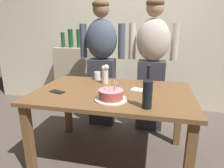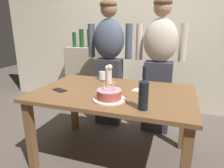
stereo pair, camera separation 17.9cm
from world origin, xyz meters
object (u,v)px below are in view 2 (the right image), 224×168
Objects in this scene: water_glass_near at (102,75)px; person_woman_cardigan at (159,65)px; birthday_cake at (109,95)px; person_man_bearded at (109,62)px; cell_phone at (60,90)px; napkin_stack at (140,91)px; flower_vase at (109,73)px; wine_bottle at (143,93)px.

person_woman_cardigan is (0.61, 0.38, 0.09)m from water_glass_near.
person_woman_cardigan reaches higher than birthday_cake.
cell_phone is at bearing 78.24° from person_man_bearded.
cell_phone is 1.08× the size of napkin_stack.
water_glass_near is at bearing 116.28° from birthday_cake.
birthday_cake is 1.30× the size of flower_vase.
person_man_bearded is at bearing 0.00° from person_woman_cardigan.
birthday_cake is 0.34m from wine_bottle.
napkin_stack is 0.70m from person_woman_cardigan.
birthday_cake is 0.69m from water_glass_near.
flower_vase reaches higher than cell_phone.
person_man_bearded is (0.19, 0.91, 0.13)m from cell_phone.
water_glass_near is 0.21m from flower_vase.
wine_bottle reaches higher than cell_phone.
water_glass_near reaches higher than cell_phone.
birthday_cake is 0.55m from cell_phone.
birthday_cake is 0.17× the size of person_man_bearded.
flower_vase is (0.37, 0.39, 0.11)m from cell_phone.
person_woman_cardigan reaches higher than napkin_stack.
person_man_bearded is at bearing 109.13° from flower_vase.
flower_vase is 0.13× the size of person_man_bearded.
person_woman_cardigan is (0.85, 0.91, 0.13)m from cell_phone.
flower_vase is at bearing 47.47° from person_woman_cardigan.
wine_bottle is 1.29m from person_man_bearded.
wine_bottle is 2.48× the size of napkin_stack.
napkin_stack is 0.08× the size of person_woman_cardigan.
water_glass_near is 0.44× the size of flower_vase.
birthday_cake is at bearing -70.00° from flower_vase.
wine_bottle reaches higher than flower_vase.
cell_phone is 1.25m from person_woman_cardigan.
wine_bottle is 2.30× the size of cell_phone.
water_glass_near is 0.06× the size of person_man_bearded.
cell_phone and napkin_stack have the same top height.
person_woman_cardigan is (0.66, 0.00, 0.00)m from person_man_bearded.
cell_phone is at bearing -114.08° from water_glass_near.
water_glass_near is 0.39m from person_man_bearded.
flower_vase is (-0.48, 0.59, -0.01)m from wine_bottle.
birthday_cake reaches higher than cell_phone.
person_man_bearded and person_woman_cardigan have the same top height.
person_man_bearded is at bearing 109.55° from birthday_cake.
napkin_stack is (0.75, 0.23, 0.00)m from cell_phone.
water_glass_near is at bearing 97.23° from person_man_bearded.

